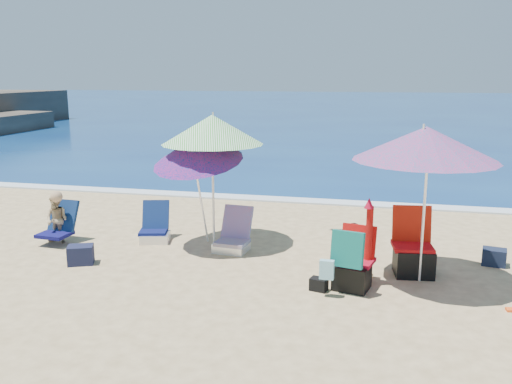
% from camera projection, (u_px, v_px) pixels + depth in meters
% --- Properties ---
extents(ground, '(120.00, 120.00, 0.00)m').
position_uv_depth(ground, '(260.00, 280.00, 7.89)').
color(ground, '#D8BC84').
rests_on(ground, ground).
extents(sea, '(120.00, 80.00, 0.12)m').
position_uv_depth(sea, '(365.00, 107.00, 50.70)').
color(sea, navy).
rests_on(sea, ground).
extents(foam, '(120.00, 0.50, 0.04)m').
position_uv_depth(foam, '(308.00, 201.00, 12.74)').
color(foam, white).
rests_on(foam, ground).
extents(umbrella_turquoise, '(2.31, 2.31, 2.30)m').
position_uv_depth(umbrella_turquoise, '(426.00, 144.00, 7.41)').
color(umbrella_turquoise, white).
rests_on(umbrella_turquoise, ground).
extents(umbrella_striped, '(2.21, 2.21, 2.33)m').
position_uv_depth(umbrella_striped, '(212.00, 130.00, 9.15)').
color(umbrella_striped, silver).
rests_on(umbrella_striped, ground).
extents(umbrella_blue, '(1.88, 1.92, 2.10)m').
position_uv_depth(umbrella_blue, '(196.00, 150.00, 9.01)').
color(umbrella_blue, white).
rests_on(umbrella_blue, ground).
extents(furled_umbrella, '(0.15, 0.15, 1.29)m').
position_uv_depth(furled_umbrella, '(369.00, 238.00, 7.55)').
color(furled_umbrella, '#A70F0B').
rests_on(furled_umbrella, ground).
extents(chair_navy, '(0.65, 0.73, 0.69)m').
position_uv_depth(chair_navy, '(155.00, 231.00, 9.76)').
color(chair_navy, '#0C1448').
rests_on(chair_navy, ground).
extents(chair_rainbow, '(0.61, 0.73, 0.74)m').
position_uv_depth(chair_rainbow, '(233.00, 240.00, 9.19)').
color(chair_rainbow, '#D4734B').
rests_on(chair_rainbow, ground).
extents(camp_chair_left, '(0.65, 0.65, 1.01)m').
position_uv_depth(camp_chair_left, '(413.00, 255.00, 8.10)').
color(camp_chair_left, red).
rests_on(camp_chair_left, ground).
extents(camp_chair_right, '(0.74, 0.82, 0.91)m').
position_uv_depth(camp_chair_right, '(351.00, 267.00, 7.52)').
color(camp_chair_right, '#A20B21').
rests_on(camp_chair_right, ground).
extents(person_center, '(0.58, 0.50, 0.82)m').
position_uv_depth(person_center, '(350.00, 251.00, 7.95)').
color(person_center, tan).
rests_on(person_center, ground).
extents(person_left, '(0.57, 0.68, 0.95)m').
position_uv_depth(person_left, '(57.00, 219.00, 9.57)').
color(person_left, tan).
rests_on(person_left, ground).
extents(bag_navy_a, '(0.47, 0.41, 0.30)m').
position_uv_depth(bag_navy_a, '(81.00, 255.00, 8.55)').
color(bag_navy_a, '#181B35').
rests_on(bag_navy_a, ground).
extents(bag_navy_b, '(0.40, 0.33, 0.27)m').
position_uv_depth(bag_navy_b, '(494.00, 257.00, 8.51)').
color(bag_navy_b, '#161F32').
rests_on(bag_navy_b, ground).
extents(bag_black_b, '(0.27, 0.22, 0.18)m').
position_uv_depth(bag_black_b, '(319.00, 284.00, 7.51)').
color(bag_black_b, black).
rests_on(bag_black_b, ground).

